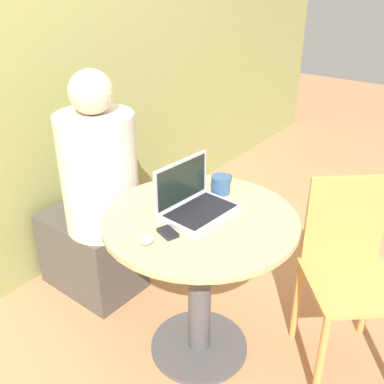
# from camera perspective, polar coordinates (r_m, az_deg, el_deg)

# --- Properties ---
(ground_plane) EXTENTS (12.00, 12.00, 0.00)m
(ground_plane) POSITION_cam_1_polar(r_m,az_deg,el_deg) (2.36, 0.90, -19.03)
(ground_plane) COLOR tan
(back_wall) EXTENTS (7.00, 0.05, 2.60)m
(back_wall) POSITION_cam_1_polar(r_m,az_deg,el_deg) (2.50, -21.50, 16.14)
(back_wall) COLOR #939956
(back_wall) RESTS_ON ground_plane
(round_table) EXTENTS (0.83, 0.83, 0.75)m
(round_table) POSITION_cam_1_polar(r_m,az_deg,el_deg) (2.01, 1.01, -8.60)
(round_table) COLOR #4C4C51
(round_table) RESTS_ON ground_plane
(laptop) EXTENTS (0.34, 0.26, 0.22)m
(laptop) POSITION_cam_1_polar(r_m,az_deg,el_deg) (1.91, 0.31, -1.35)
(laptop) COLOR #B7B7BC
(laptop) RESTS_ON round_table
(cell_phone) EXTENTS (0.08, 0.10, 0.02)m
(cell_phone) POSITION_cam_1_polar(r_m,az_deg,el_deg) (1.78, -3.09, -5.18)
(cell_phone) COLOR black
(cell_phone) RESTS_ON round_table
(computer_mouse) EXTENTS (0.06, 0.05, 0.03)m
(computer_mouse) POSITION_cam_1_polar(r_m,az_deg,el_deg) (1.73, -5.75, -6.03)
(computer_mouse) COLOR #B2B2B7
(computer_mouse) RESTS_ON round_table
(coffee_cup) EXTENTS (0.14, 0.09, 0.08)m
(coffee_cup) POSITION_cam_1_polar(r_m,az_deg,el_deg) (2.08, 3.75, 1.01)
(coffee_cup) COLOR #335684
(coffee_cup) RESTS_ON round_table
(chair_empty) EXTENTS (0.56, 0.56, 0.89)m
(chair_empty) POSITION_cam_1_polar(r_m,az_deg,el_deg) (2.15, 19.33, -9.74)
(chair_empty) COLOR tan
(chair_empty) RESTS_ON ground_plane
(person_seated) EXTENTS (0.39, 0.60, 1.28)m
(person_seated) POSITION_cam_1_polar(r_m,az_deg,el_deg) (2.45, -12.16, -2.15)
(person_seated) COLOR #4C4742
(person_seated) RESTS_ON ground_plane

